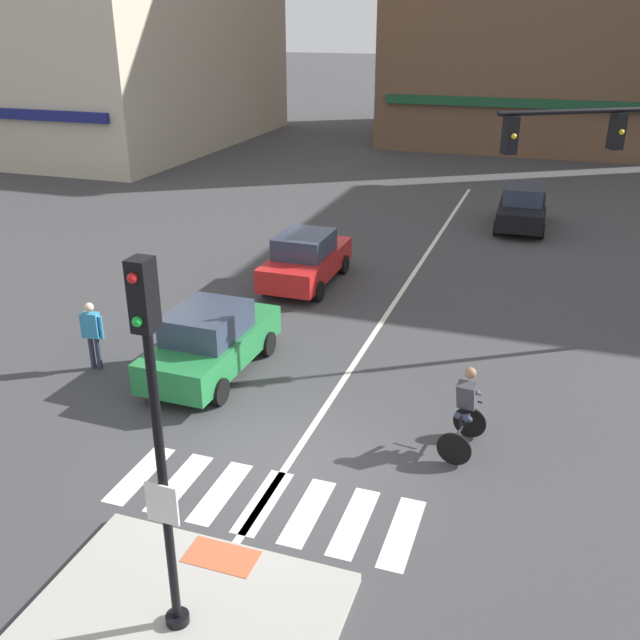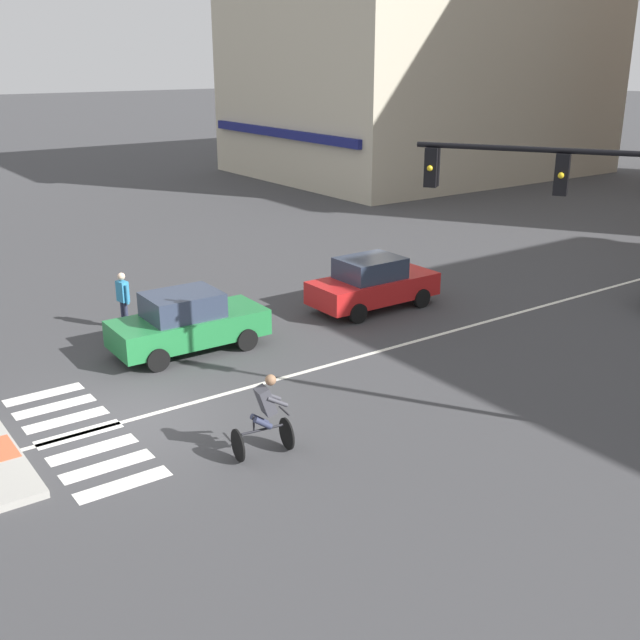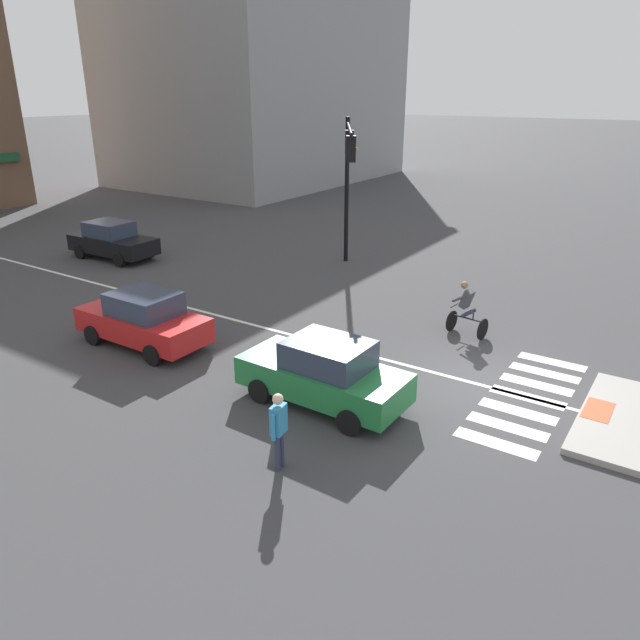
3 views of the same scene
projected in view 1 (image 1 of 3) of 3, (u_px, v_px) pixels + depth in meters
The scene contains 18 objects.
ground_plane at pixel (286, 467), 13.04m from camera, with size 300.00×300.00×0.00m, color #3D3D3F.
traffic_island at pixel (178, 626), 9.56m from camera, with size 4.20×3.33×0.15m, color #A3A099.
tactile_pad_front at pixel (221, 556), 10.67m from camera, with size 1.10×0.60×0.01m, color #DB5B38.
signal_pole at pixel (157, 425), 8.29m from camera, with size 0.44×0.38×5.16m.
crosswalk_stripe_a at pixel (140, 474), 12.83m from camera, with size 0.44×1.80×0.01m, color silver.
crosswalk_stripe_b at pixel (180, 483), 12.59m from camera, with size 0.44×1.80×0.01m, color silver.
crosswalk_stripe_c at pixel (221, 492), 12.35m from camera, with size 0.44×1.80×0.01m, color silver.
crosswalk_stripe_d at pixel (263, 502), 12.11m from camera, with size 0.44×1.80×0.01m, color silver.
crosswalk_stripe_e at pixel (308, 512), 11.86m from camera, with size 0.44×1.80×0.01m, color silver.
crosswalk_stripe_f at pixel (354, 522), 11.62m from camera, with size 0.44×1.80×0.01m, color silver.
crosswalk_stripe_g at pixel (402, 533), 11.38m from camera, with size 0.44×1.80×0.01m, color silver.
lane_centre_line at pixel (405, 287), 21.72m from camera, with size 0.14×28.00×0.01m, color silver.
building_corner_right at pixel (98, 26), 44.14m from camera, with size 17.26×22.00×14.13m.
car_red_westbound_far at pixel (306, 259), 21.64m from camera, with size 1.86×4.11×1.64m.
car_black_eastbound_distant at pixel (522, 207), 27.45m from camera, with size 1.95×4.15×1.64m.
car_green_westbound_near at pixel (211, 341), 16.17m from camera, with size 1.90×4.13×1.64m.
cyclist at pixel (465, 409), 13.27m from camera, with size 0.80×1.17×1.68m.
pedestrian_at_curb_left at pixel (92, 330), 16.31m from camera, with size 0.54×0.28×1.67m.
Camera 1 is at (4.13, -10.10, 7.67)m, focal length 39.62 mm.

